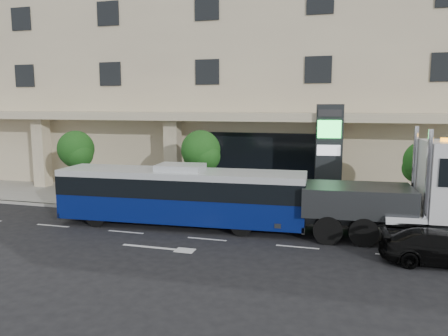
# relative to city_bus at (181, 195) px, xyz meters

# --- Properties ---
(ground) EXTENTS (120.00, 120.00, 0.00)m
(ground) POSITION_rel_city_bus_xyz_m (1.91, -0.25, -1.56)
(ground) COLOR black
(ground) RESTS_ON ground
(sidewalk) EXTENTS (120.00, 6.00, 0.15)m
(sidewalk) POSITION_rel_city_bus_xyz_m (1.91, 4.75, -1.48)
(sidewalk) COLOR gray
(sidewalk) RESTS_ON ground
(curb) EXTENTS (120.00, 0.30, 0.15)m
(curb) POSITION_rel_city_bus_xyz_m (1.91, 1.75, -1.48)
(curb) COLOR gray
(curb) RESTS_ON ground
(convention_center) EXTENTS (60.00, 17.60, 20.00)m
(convention_center) POSITION_rel_city_bus_xyz_m (1.91, 15.17, 8.42)
(convention_center) COLOR tan
(convention_center) RESTS_ON ground
(tree_left) EXTENTS (2.27, 2.20, 4.22)m
(tree_left) POSITION_rel_city_bus_xyz_m (-8.07, 3.34, 1.55)
(tree_left) COLOR #422B19
(tree_left) RESTS_ON sidewalk
(tree_mid) EXTENTS (2.28, 2.20, 4.38)m
(tree_mid) POSITION_rel_city_bus_xyz_m (-0.07, 3.34, 1.70)
(tree_mid) COLOR #422B19
(tree_mid) RESTS_ON sidewalk
(tree_right) EXTENTS (2.10, 2.00, 4.04)m
(tree_right) POSITION_rel_city_bus_xyz_m (11.43, 3.34, 1.48)
(tree_right) COLOR #422B19
(tree_right) RESTS_ON sidewalk
(city_bus) EXTENTS (12.21, 3.25, 3.06)m
(city_bus) POSITION_rel_city_bus_xyz_m (0.00, 0.00, 0.00)
(city_bus) COLOR black
(city_bus) RESTS_ON ground
(tow_truck) EXTENTS (10.94, 3.35, 4.97)m
(tow_truck) POSITION_rel_city_bus_xyz_m (11.10, 0.48, 0.48)
(tow_truck) COLOR #2D3033
(tow_truck) RESTS_ON ground
(black_sedan) EXTENTS (4.48, 2.08, 1.27)m
(black_sedan) POSITION_rel_city_bus_xyz_m (11.27, -2.28, -0.92)
(black_sedan) COLOR black
(black_sedan) RESTS_ON ground
(signage_pylon) EXTENTS (1.50, 0.73, 5.80)m
(signage_pylon) POSITION_rel_city_bus_xyz_m (6.78, 5.21, 1.54)
(signage_pylon) COLOR black
(signage_pylon) RESTS_ON sidewalk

